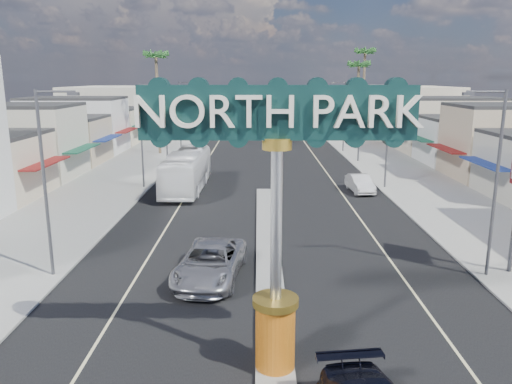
{
  "coord_description": "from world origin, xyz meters",
  "views": [
    {
      "loc": [
        -0.58,
        -12.86,
        9.52
      ],
      "look_at": [
        -0.66,
        10.41,
        4.16
      ],
      "focal_mm": 35.0,
      "sensor_mm": 36.0,
      "label": 1
    }
  ],
  "objects_px": {
    "palm_left_far": "(156,61)",
    "city_bus": "(187,170)",
    "car_parked_left": "(174,184)",
    "palm_right_mid": "(359,69)",
    "gateway_sign": "(277,198)",
    "traffic_signal_right": "(344,125)",
    "streetlight_r_mid": "(386,131)",
    "car_parked_right": "(360,183)",
    "palm_right_far": "(365,57)",
    "suv_left": "(210,262)",
    "streetlight_r_near": "(493,175)",
    "streetlight_l_far": "(181,113)",
    "traffic_signal_left": "(182,125)",
    "streetlight_l_mid": "(143,131)",
    "streetlight_l_near": "(47,175)",
    "streetlight_r_far": "(343,113)"
  },
  "relations": [
    {
      "from": "palm_left_far",
      "to": "city_bus",
      "type": "xyz_separation_m",
      "value": [
        6.3,
        -20.51,
        -9.82
      ]
    },
    {
      "from": "car_parked_left",
      "to": "palm_right_mid",
      "type": "bearing_deg",
      "value": 50.72
    },
    {
      "from": "gateway_sign",
      "to": "palm_left_far",
      "type": "xyz_separation_m",
      "value": [
        -13.0,
        48.02,
        5.57
      ]
    },
    {
      "from": "traffic_signal_right",
      "to": "palm_left_far",
      "type": "relative_size",
      "value": 0.46
    },
    {
      "from": "streetlight_r_mid",
      "to": "car_parked_right",
      "type": "height_order",
      "value": "streetlight_r_mid"
    },
    {
      "from": "traffic_signal_right",
      "to": "palm_right_far",
      "type": "xyz_separation_m",
      "value": [
        5.82,
        18.01,
        8.11
      ]
    },
    {
      "from": "car_parked_right",
      "to": "suv_left",
      "type": "bearing_deg",
      "value": -124.9
    },
    {
      "from": "palm_right_mid",
      "to": "car_parked_right",
      "type": "relative_size",
      "value": 2.72
    },
    {
      "from": "streetlight_r_near",
      "to": "suv_left",
      "type": "xyz_separation_m",
      "value": [
        -13.3,
        -0.31,
        -4.21
      ]
    },
    {
      "from": "gateway_sign",
      "to": "streetlight_l_far",
      "type": "distance_m",
      "value": 51.1
    },
    {
      "from": "traffic_signal_left",
      "to": "palm_right_far",
      "type": "relative_size",
      "value": 0.43
    },
    {
      "from": "traffic_signal_right",
      "to": "palm_right_far",
      "type": "bearing_deg",
      "value": 72.1
    },
    {
      "from": "traffic_signal_right",
      "to": "palm_left_far",
      "type": "xyz_separation_m",
      "value": [
        -22.18,
        6.01,
        7.22
      ]
    },
    {
      "from": "traffic_signal_right",
      "to": "streetlight_r_near",
      "type": "height_order",
      "value": "streetlight_r_near"
    },
    {
      "from": "gateway_sign",
      "to": "traffic_signal_left",
      "type": "relative_size",
      "value": 1.53
    },
    {
      "from": "gateway_sign",
      "to": "traffic_signal_right",
      "type": "height_order",
      "value": "gateway_sign"
    },
    {
      "from": "streetlight_r_near",
      "to": "palm_right_mid",
      "type": "distance_m",
      "value": 46.4
    },
    {
      "from": "streetlight_l_mid",
      "to": "streetlight_l_far",
      "type": "xyz_separation_m",
      "value": [
        0.0,
        22.0,
        0.0
      ]
    },
    {
      "from": "traffic_signal_right",
      "to": "streetlight_l_far",
      "type": "height_order",
      "value": "streetlight_l_far"
    },
    {
      "from": "streetlight_l_far",
      "to": "car_parked_right",
      "type": "bearing_deg",
      "value": -51.63
    },
    {
      "from": "palm_right_mid",
      "to": "city_bus",
      "type": "bearing_deg",
      "value": -126.62
    },
    {
      "from": "palm_right_mid",
      "to": "car_parked_left",
      "type": "relative_size",
      "value": 2.79
    },
    {
      "from": "gateway_sign",
      "to": "palm_right_far",
      "type": "xyz_separation_m",
      "value": [
        15.0,
        60.02,
        6.46
      ]
    },
    {
      "from": "streetlight_l_near",
      "to": "city_bus",
      "type": "height_order",
      "value": "streetlight_l_near"
    },
    {
      "from": "streetlight_r_near",
      "to": "streetlight_l_near",
      "type": "bearing_deg",
      "value": 180.0
    },
    {
      "from": "traffic_signal_right",
      "to": "traffic_signal_left",
      "type": "bearing_deg",
      "value": 180.0
    },
    {
      "from": "traffic_signal_left",
      "to": "car_parked_right",
      "type": "height_order",
      "value": "traffic_signal_left"
    },
    {
      "from": "streetlight_l_far",
      "to": "car_parked_right",
      "type": "height_order",
      "value": "streetlight_l_far"
    },
    {
      "from": "streetlight_r_far",
      "to": "city_bus",
      "type": "distance_m",
      "value": 28.49
    },
    {
      "from": "streetlight_l_mid",
      "to": "streetlight_r_mid",
      "type": "height_order",
      "value": "same"
    },
    {
      "from": "streetlight_l_mid",
      "to": "car_parked_left",
      "type": "distance_m",
      "value": 5.5
    },
    {
      "from": "streetlight_r_near",
      "to": "palm_right_far",
      "type": "height_order",
      "value": "palm_right_far"
    },
    {
      "from": "traffic_signal_right",
      "to": "streetlight_r_far",
      "type": "height_order",
      "value": "streetlight_r_far"
    },
    {
      "from": "streetlight_l_far",
      "to": "streetlight_l_near",
      "type": "bearing_deg",
      "value": -90.0
    },
    {
      "from": "traffic_signal_left",
      "to": "streetlight_r_mid",
      "type": "xyz_separation_m",
      "value": [
        19.62,
        -13.99,
        0.79
      ]
    },
    {
      "from": "streetlight_r_near",
      "to": "palm_left_far",
      "type": "distance_m",
      "value": 46.8
    },
    {
      "from": "streetlight_r_near",
      "to": "palm_right_mid",
      "type": "height_order",
      "value": "palm_right_mid"
    },
    {
      "from": "traffic_signal_left",
      "to": "streetlight_l_mid",
      "type": "bearing_deg",
      "value": -95.1
    },
    {
      "from": "streetlight_r_far",
      "to": "streetlight_l_near",
      "type": "bearing_deg",
      "value": -116.42
    },
    {
      "from": "palm_right_mid",
      "to": "palm_right_far",
      "type": "height_order",
      "value": "palm_right_far"
    },
    {
      "from": "traffic_signal_left",
      "to": "streetlight_r_far",
      "type": "bearing_deg",
      "value": 22.2
    },
    {
      "from": "palm_right_mid",
      "to": "car_parked_left",
      "type": "height_order",
      "value": "palm_right_mid"
    },
    {
      "from": "streetlight_l_mid",
      "to": "palm_right_far",
      "type": "xyz_separation_m",
      "value": [
        25.43,
        32.0,
        7.32
      ]
    },
    {
      "from": "streetlight_l_far",
      "to": "streetlight_l_mid",
      "type": "bearing_deg",
      "value": -90.0
    },
    {
      "from": "streetlight_l_mid",
      "to": "car_parked_right",
      "type": "xyz_separation_m",
      "value": [
        18.55,
        -1.43,
        -4.33
      ]
    },
    {
      "from": "traffic_signal_right",
      "to": "palm_right_mid",
      "type": "height_order",
      "value": "palm_right_mid"
    },
    {
      "from": "palm_right_mid",
      "to": "gateway_sign",
      "type": "bearing_deg",
      "value": -103.53
    },
    {
      "from": "traffic_signal_left",
      "to": "traffic_signal_right",
      "type": "distance_m",
      "value": 18.37
    },
    {
      "from": "car_parked_left",
      "to": "streetlight_r_far",
      "type": "bearing_deg",
      "value": 50.11
    },
    {
      "from": "streetlight_l_near",
      "to": "streetlight_l_mid",
      "type": "xyz_separation_m",
      "value": [
        0.0,
        20.0,
        0.0
      ]
    }
  ]
}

